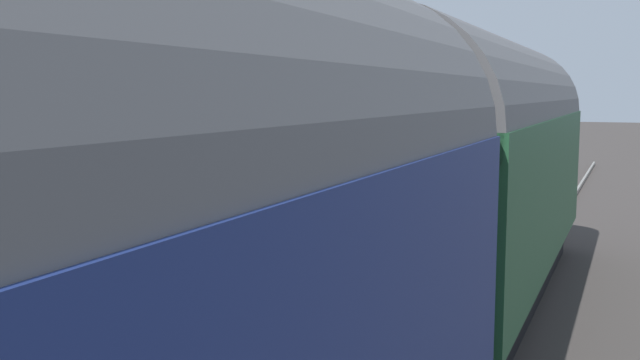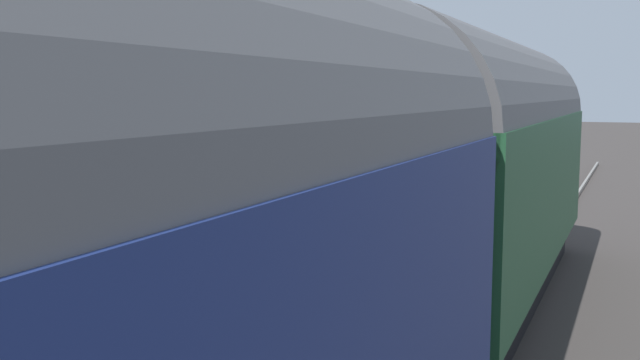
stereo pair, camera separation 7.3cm
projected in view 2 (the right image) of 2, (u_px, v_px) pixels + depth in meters
name	position (u px, v px, depth m)	size (l,w,h in m)	color
ground_plane	(389.00, 314.00, 11.00)	(160.00, 160.00, 0.00)	#383330
platform	(190.00, 262.00, 12.43)	(32.00, 5.31, 0.92)	gray
platform_edge_coping	(319.00, 248.00, 11.37)	(32.00, 0.36, 0.02)	beige
rail_near	(495.00, 323.00, 10.33)	(52.00, 0.08, 0.14)	gray
rail_far	(400.00, 311.00, 10.92)	(52.00, 0.08, 0.14)	gray
train	(377.00, 203.00, 7.54)	(18.38, 2.73, 4.32)	black
station_building	(160.00, 145.00, 12.60)	(7.08, 4.28, 5.56)	white
bench_mid_platform	(357.00, 169.00, 18.65)	(1.41, 0.45, 0.88)	teal
planter_edge_near	(272.00, 175.00, 18.90)	(1.04, 0.32, 0.64)	teal
planter_bench_right	(341.00, 164.00, 21.02)	(0.55, 0.55, 0.78)	black
planter_corner_building	(378.00, 190.00, 14.88)	(0.44, 0.44, 0.79)	teal
lamp_post_platform	(443.00, 89.00, 19.80)	(0.32, 0.50, 3.67)	black
station_sign_board	(426.00, 142.00, 18.68)	(0.96, 0.06, 1.57)	black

